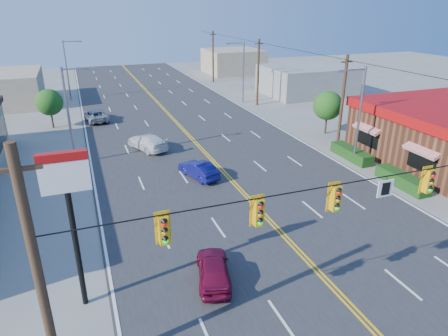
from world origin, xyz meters
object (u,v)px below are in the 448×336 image
object	(u,v)px
pizza_hut_sign	(69,200)
car_white	(147,142)
car_magenta	(214,270)
car_blue	(199,170)
signal_span	(357,206)
car_silver	(96,116)

from	to	relation	value
pizza_hut_sign	car_white	xyz separation A→B (m)	(6.33, 19.43, -4.48)
car_magenta	car_blue	size ratio (longest dim) A/B	0.97
signal_span	car_silver	xyz separation A→B (m)	(-8.33, 35.00, -4.22)
pizza_hut_sign	car_blue	bearing A→B (deg)	52.60
signal_span	car_silver	size ratio (longest dim) A/B	5.10
car_white	pizza_hut_sign	bearing A→B (deg)	50.61
car_white	car_silver	bearing A→B (deg)	-93.26
car_blue	car_silver	bearing A→B (deg)	-89.78
pizza_hut_sign	car_white	distance (m)	20.92
signal_span	car_magenta	bearing A→B (deg)	145.54
signal_span	car_silver	world-z (taller)	signal_span
signal_span	car_blue	distance (m)	16.28
pizza_hut_sign	car_magenta	bearing A→B (deg)	-5.59
car_magenta	car_blue	world-z (taller)	car_magenta
pizza_hut_sign	car_silver	distance (m)	31.43
car_magenta	car_white	size ratio (longest dim) A/B	0.78
signal_span	pizza_hut_sign	bearing A→B (deg)	159.81
pizza_hut_sign	car_silver	xyz separation A→B (m)	(2.55, 31.00, -4.52)
car_silver	car_white	bearing A→B (deg)	100.92
car_magenta	car_white	world-z (taller)	car_white
pizza_hut_sign	car_magenta	world-z (taller)	pizza_hut_sign
car_blue	signal_span	bearing A→B (deg)	79.65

